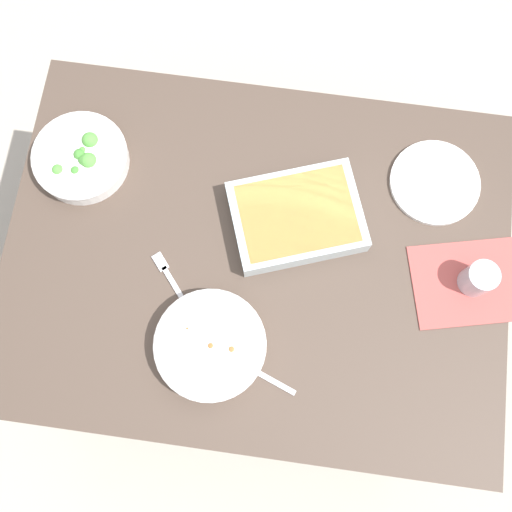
{
  "coord_description": "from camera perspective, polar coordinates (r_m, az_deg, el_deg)",
  "views": [
    {
      "loc": [
        -0.05,
        0.35,
        2.11
      ],
      "look_at": [
        0.0,
        0.0,
        0.74
      ],
      "focal_mm": 41.68,
      "sensor_mm": 36.0,
      "label": 1
    }
  ],
  "objects": [
    {
      "name": "stew_bowl",
      "position": [
        1.35,
        -4.4,
        -8.56
      ],
      "size": [
        0.25,
        0.25,
        0.06
      ],
      "color": "white",
      "rests_on": "dining_table"
    },
    {
      "name": "drink_cup",
      "position": [
        1.45,
        20.5,
        -2.09
      ],
      "size": [
        0.07,
        0.07,
        0.08
      ],
      "color": "#B2BCC6",
      "rests_on": "dining_table"
    },
    {
      "name": "fork_on_table",
      "position": [
        1.41,
        -8.12,
        -2.32
      ],
      "size": [
        0.13,
        0.15,
        0.01
      ],
      "color": "silver",
      "rests_on": "dining_table"
    },
    {
      "name": "ground_plane",
      "position": [
        2.14,
        -0.0,
        -4.94
      ],
      "size": [
        6.0,
        6.0,
        0.0
      ],
      "primitive_type": "plane",
      "color": "#B2A899"
    },
    {
      "name": "side_plate",
      "position": [
        1.53,
        16.79,
        6.77
      ],
      "size": [
        0.22,
        0.22,
        0.01
      ],
      "primitive_type": "cylinder",
      "color": "white",
      "rests_on": "dining_table"
    },
    {
      "name": "spoon_by_stew",
      "position": [
        1.36,
        -0.49,
        -10.76
      ],
      "size": [
        0.17,
        0.08,
        0.01
      ],
      "color": "silver",
      "rests_on": "dining_table"
    },
    {
      "name": "placemat",
      "position": [
        1.48,
        20.02,
        -2.39
      ],
      "size": [
        0.32,
        0.26,
        0.0
      ],
      "primitive_type": "cube",
      "rotation": [
        0.0,
        0.0,
        0.23
      ],
      "color": "#B24C47",
      "rests_on": "dining_table"
    },
    {
      "name": "baking_dish",
      "position": [
        1.41,
        3.92,
        3.79
      ],
      "size": [
        0.36,
        0.31,
        0.06
      ],
      "color": "silver",
      "rests_on": "dining_table"
    },
    {
      "name": "broccoli_bowl",
      "position": [
        1.52,
        -16.43,
        9.03
      ],
      "size": [
        0.23,
        0.23,
        0.07
      ],
      "color": "white",
      "rests_on": "dining_table"
    },
    {
      "name": "dining_table",
      "position": [
        1.5,
        -0.0,
        -0.86
      ],
      "size": [
        1.2,
        0.9,
        0.74
      ],
      "color": "#4C3D33",
      "rests_on": "ground_plane"
    }
  ]
}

